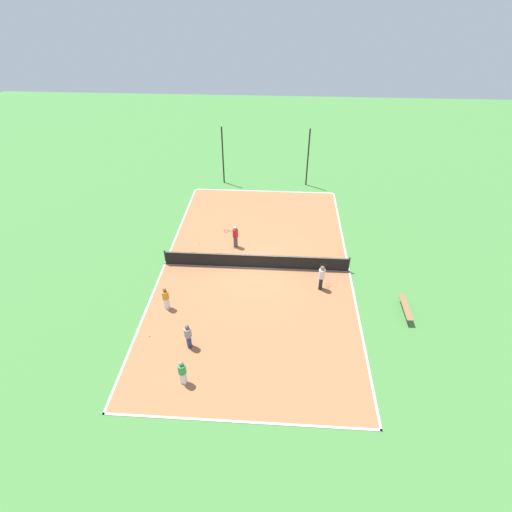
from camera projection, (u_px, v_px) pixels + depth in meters
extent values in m
plane|color=#47843D|center=(256.00, 268.00, 24.61)|extent=(80.00, 80.00, 0.00)
cube|color=#AD6B42|center=(256.00, 268.00, 24.61)|extent=(11.51, 20.71, 0.02)
cube|color=white|center=(165.00, 264.00, 24.90)|extent=(0.10, 20.71, 0.00)
cube|color=white|center=(349.00, 271.00, 24.31)|extent=(0.10, 20.71, 0.00)
cube|color=white|center=(240.00, 422.00, 16.31)|extent=(11.51, 0.10, 0.00)
cube|color=white|center=(264.00, 191.00, 32.90)|extent=(11.51, 0.10, 0.00)
cube|color=white|center=(256.00, 267.00, 24.60)|extent=(11.51, 0.10, 0.00)
cylinder|color=black|center=(165.00, 257.00, 24.59)|extent=(0.10, 0.10, 1.01)
cylinder|color=black|center=(349.00, 264.00, 24.01)|extent=(0.10, 0.10, 1.01)
cube|color=black|center=(256.00, 261.00, 24.32)|extent=(11.21, 0.03, 0.96)
cube|color=white|center=(256.00, 255.00, 24.05)|extent=(11.21, 0.04, 0.06)
cube|color=olive|center=(406.00, 307.00, 21.16)|extent=(0.36, 1.99, 0.04)
cylinder|color=#4C4C51|center=(409.00, 322.00, 20.62)|extent=(0.08, 0.08, 0.41)
cylinder|color=#4C4C51|center=(402.00, 300.00, 21.98)|extent=(0.08, 0.08, 0.41)
cube|color=black|center=(321.00, 283.00, 22.77)|extent=(0.24, 0.28, 0.81)
cylinder|color=white|center=(322.00, 274.00, 22.37)|extent=(0.42, 0.42, 0.56)
sphere|color=brown|center=(323.00, 268.00, 22.13)|extent=(0.24, 0.24, 0.24)
cylinder|color=#262626|center=(323.00, 268.00, 22.54)|extent=(0.08, 0.28, 0.03)
torus|color=black|center=(323.00, 265.00, 22.76)|extent=(0.35, 0.35, 0.02)
cube|color=white|center=(167.00, 303.00, 21.50)|extent=(0.30, 0.26, 0.70)
cylinder|color=orange|center=(165.00, 295.00, 21.15)|extent=(0.45, 0.45, 0.49)
sphere|color=brown|center=(164.00, 290.00, 20.95)|extent=(0.21, 0.21, 0.21)
cube|color=navy|center=(189.00, 341.00, 19.31)|extent=(0.29, 0.32, 0.73)
cylinder|color=gray|center=(188.00, 332.00, 18.95)|extent=(0.49, 0.49, 0.51)
sphere|color=brown|center=(187.00, 327.00, 18.73)|extent=(0.22, 0.22, 0.22)
cube|color=#4C4C51|center=(236.00, 242.00, 26.20)|extent=(0.26, 0.21, 0.79)
cylinder|color=red|center=(235.00, 233.00, 25.80)|extent=(0.37, 0.37, 0.55)
sphere|color=beige|center=(235.00, 228.00, 25.57)|extent=(0.24, 0.24, 0.24)
cylinder|color=#262626|center=(230.00, 231.00, 25.73)|extent=(0.28, 0.04, 0.03)
torus|color=black|center=(226.00, 231.00, 25.74)|extent=(0.31, 0.31, 0.02)
cube|color=white|center=(183.00, 377.00, 17.63)|extent=(0.29, 0.25, 0.71)
cylinder|color=green|center=(182.00, 369.00, 17.27)|extent=(0.43, 0.43, 0.49)
sphere|color=#A87A56|center=(181.00, 364.00, 17.06)|extent=(0.21, 0.21, 0.21)
sphere|color=#CCE033|center=(199.00, 243.00, 26.73)|extent=(0.07, 0.07, 0.07)
sphere|color=#CCE033|center=(149.00, 336.00, 20.02)|extent=(0.07, 0.07, 0.07)
cylinder|color=black|center=(223.00, 156.00, 32.83)|extent=(0.12, 0.12, 4.80)
cylinder|color=black|center=(308.00, 158.00, 32.47)|extent=(0.12, 0.12, 4.80)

